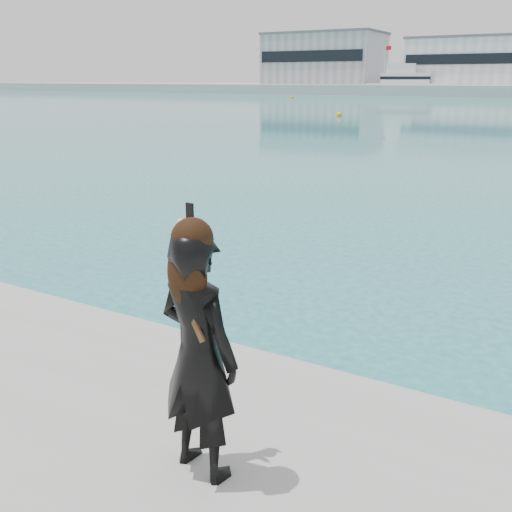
{
  "coord_description": "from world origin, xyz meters",
  "views": [
    {
      "loc": [
        2.05,
        -3.19,
        3.22
      ],
      "look_at": [
        0.19,
        0.05,
        2.05
      ],
      "focal_mm": 40.0,
      "sensor_mm": 36.0,
      "label": 1
    }
  ],
  "objects": [
    {
      "name": "ground",
      "position": [
        0.0,
        0.0,
        0.0
      ],
      "size": [
        500.0,
        500.0,
        0.0
      ],
      "primitive_type": "plane",
      "color": "#1C6F82",
      "rests_on": "ground"
    },
    {
      "name": "woman",
      "position": [
        0.19,
        -0.66,
        1.66
      ],
      "size": [
        0.64,
        0.47,
        1.69
      ],
      "rotation": [
        0.0,
        0.0,
        2.98
      ],
      "color": "black",
      "rests_on": "near_quay"
    },
    {
      "name": "warehouse_white",
      "position": [
        -22.0,
        127.98,
        6.76
      ],
      "size": [
        24.48,
        15.35,
        9.5
      ],
      "color": "silver",
      "rests_on": "far_quay"
    },
    {
      "name": "buoy_extra",
      "position": [
        -17.67,
        45.91,
        0.0
      ],
      "size": [
        0.5,
        0.5,
        0.5
      ],
      "primitive_type": "sphere",
      "color": "#F6AF0C",
      "rests_on": "ground"
    },
    {
      "name": "flagpole_left",
      "position": [
        -37.91,
        121.0,
        6.54
      ],
      "size": [
        1.28,
        0.16,
        8.0
      ],
      "color": "silver",
      "rests_on": "far_quay"
    },
    {
      "name": "warehouse_grey_left",
      "position": [
        -55.0,
        127.98,
        7.76
      ],
      "size": [
        26.52,
        16.36,
        11.5
      ],
      "color": "gray",
      "rests_on": "far_quay"
    },
    {
      "name": "buoy_far",
      "position": [
        -43.71,
        88.67,
        0.0
      ],
      "size": [
        0.5,
        0.5,
        0.5
      ],
      "primitive_type": "sphere",
      "color": "#F6AF0C",
      "rests_on": "ground"
    },
    {
      "name": "motor_yacht",
      "position": [
        -31.88,
        117.31,
        2.27
      ],
      "size": [
        17.98,
        9.41,
        8.08
      ],
      "rotation": [
        0.0,
        0.0,
        0.28
      ],
      "color": "white",
      "rests_on": "ground"
    }
  ]
}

